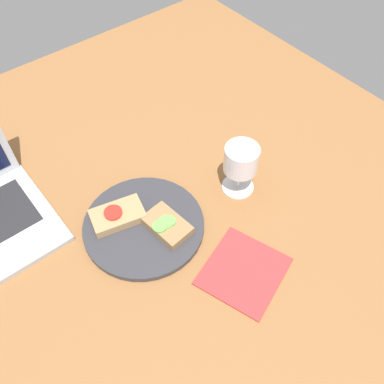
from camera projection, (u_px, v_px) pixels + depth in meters
wooden_table at (162, 220)px, 93.95cm from camera, size 140.00×140.00×3.00cm
plate at (143, 225)px, 90.61cm from camera, size 25.66×25.66×1.33cm
sandwich_with_tomato at (117, 215)px, 89.97cm from camera, size 12.29×9.04×2.59cm
sandwich_with_cucumber at (167, 225)px, 88.51cm from camera, size 7.31×10.56×2.35cm
wine_glass at (241, 162)px, 91.08cm from camera, size 7.45×7.45×12.45cm
napkin at (244, 271)px, 84.31cm from camera, size 19.37×18.79×0.40cm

